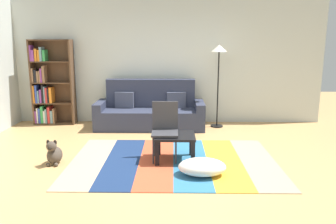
% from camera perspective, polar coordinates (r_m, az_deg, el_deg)
% --- Properties ---
extents(ground_plane, '(14.00, 14.00, 0.00)m').
position_cam_1_polar(ground_plane, '(5.28, -0.53, -8.19)').
color(ground_plane, tan).
extents(back_wall, '(6.80, 0.10, 2.70)m').
position_cam_1_polar(back_wall, '(7.51, -0.05, 8.50)').
color(back_wall, silver).
rests_on(back_wall, ground_plane).
extents(rug, '(3.13, 2.18, 0.01)m').
position_cam_1_polar(rug, '(5.23, 0.91, -8.34)').
color(rug, tan).
rests_on(rug, ground_plane).
extents(couch, '(2.26, 0.80, 1.00)m').
position_cam_1_polar(couch, '(7.15, -3.04, 0.07)').
color(couch, '#2D3347').
rests_on(couch, ground_plane).
extents(bookshelf, '(0.90, 0.28, 1.84)m').
position_cam_1_polar(bookshelf, '(7.82, -19.62, 4.06)').
color(bookshelf, brown).
rests_on(bookshelf, ground_plane).
extents(coffee_table, '(0.61, 0.55, 0.40)m').
position_cam_1_polar(coffee_table, '(5.18, 1.20, -4.71)').
color(coffee_table, black).
rests_on(coffee_table, rug).
extents(pouf, '(0.66, 0.46, 0.23)m').
position_cam_1_polar(pouf, '(4.71, 5.80, -9.23)').
color(pouf, white).
rests_on(pouf, rug).
extents(dog, '(0.22, 0.35, 0.40)m').
position_cam_1_polar(dog, '(5.37, -18.73, -6.71)').
color(dog, '#473D33').
rests_on(dog, ground_plane).
extents(standing_lamp, '(0.32, 0.32, 1.73)m').
position_cam_1_polar(standing_lamp, '(7.10, 8.60, 8.89)').
color(standing_lamp, black).
rests_on(standing_lamp, ground_plane).
extents(tv_remote, '(0.05, 0.15, 0.02)m').
position_cam_1_polar(tv_remote, '(5.15, 0.33, -3.76)').
color(tv_remote, black).
rests_on(tv_remote, coffee_table).
extents(folding_chair, '(0.40, 0.40, 0.90)m').
position_cam_1_polar(folding_chair, '(5.20, -0.52, -2.33)').
color(folding_chair, '#38383D').
rests_on(folding_chair, ground_plane).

